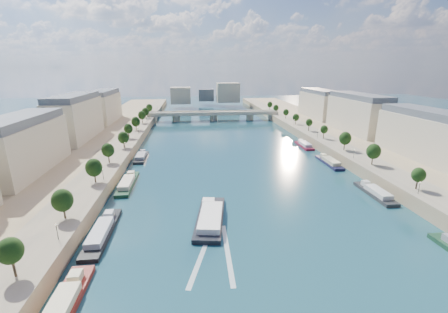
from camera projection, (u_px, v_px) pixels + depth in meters
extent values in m
plane|color=#0C2835|center=(234.00, 163.00, 145.21)|extent=(700.00, 700.00, 0.00)
cube|color=#9E8460|center=(78.00, 163.00, 136.67)|extent=(44.00, 520.00, 5.00)
cube|color=#9E8460|center=(373.00, 153.00, 152.31)|extent=(44.00, 520.00, 5.00)
cube|color=gray|center=(111.00, 157.00, 137.57)|extent=(14.00, 520.00, 0.10)
cube|color=gray|center=(346.00, 149.00, 149.95)|extent=(14.00, 520.00, 0.10)
cylinder|color=#382B1E|center=(19.00, 265.00, 59.20)|extent=(0.50, 0.50, 3.82)
ellipsoid|color=black|center=(15.00, 250.00, 58.17)|extent=(4.80, 4.80, 5.52)
cylinder|color=#382B1E|center=(66.00, 210.00, 82.04)|extent=(0.50, 0.50, 3.82)
ellipsoid|color=black|center=(64.00, 198.00, 81.02)|extent=(4.80, 4.80, 5.52)
cylinder|color=#382B1E|center=(93.00, 179.00, 104.89)|extent=(0.50, 0.50, 3.82)
ellipsoid|color=black|center=(91.00, 169.00, 103.86)|extent=(4.80, 4.80, 5.52)
cylinder|color=#382B1E|center=(110.00, 159.00, 127.74)|extent=(0.50, 0.50, 3.82)
ellipsoid|color=black|center=(109.00, 151.00, 126.71)|extent=(4.80, 4.80, 5.52)
cylinder|color=#382B1E|center=(122.00, 145.00, 150.58)|extent=(0.50, 0.50, 3.82)
ellipsoid|color=black|center=(121.00, 138.00, 149.55)|extent=(4.80, 4.80, 5.52)
cylinder|color=#382B1E|center=(130.00, 135.00, 173.43)|extent=(0.50, 0.50, 3.82)
ellipsoid|color=black|center=(130.00, 129.00, 172.40)|extent=(4.80, 4.80, 5.52)
cylinder|color=#382B1E|center=(137.00, 127.00, 196.28)|extent=(0.50, 0.50, 3.82)
ellipsoid|color=black|center=(137.00, 122.00, 195.25)|extent=(4.80, 4.80, 5.52)
cylinder|color=#382B1E|center=(143.00, 121.00, 219.12)|extent=(0.50, 0.50, 3.82)
ellipsoid|color=black|center=(142.00, 116.00, 218.09)|extent=(4.80, 4.80, 5.52)
cylinder|color=#382B1E|center=(147.00, 116.00, 241.97)|extent=(0.50, 0.50, 3.82)
ellipsoid|color=black|center=(147.00, 111.00, 240.94)|extent=(4.80, 4.80, 5.52)
cylinder|color=#382B1E|center=(150.00, 112.00, 264.82)|extent=(0.50, 0.50, 3.82)
ellipsoid|color=black|center=(150.00, 107.00, 263.79)|extent=(4.80, 4.80, 5.52)
cylinder|color=#382B1E|center=(415.00, 183.00, 101.60)|extent=(0.50, 0.50, 3.82)
ellipsoid|color=black|center=(417.00, 173.00, 100.58)|extent=(4.80, 4.80, 5.52)
cylinder|color=#382B1E|center=(373.00, 161.00, 124.45)|extent=(0.50, 0.50, 3.82)
ellipsoid|color=black|center=(375.00, 153.00, 123.42)|extent=(4.80, 4.80, 5.52)
cylinder|color=#382B1E|center=(345.00, 147.00, 147.30)|extent=(0.50, 0.50, 3.82)
ellipsoid|color=black|center=(346.00, 140.00, 146.27)|extent=(4.80, 4.80, 5.52)
cylinder|color=#382B1E|center=(324.00, 136.00, 170.14)|extent=(0.50, 0.50, 3.82)
ellipsoid|color=black|center=(324.00, 130.00, 169.11)|extent=(4.80, 4.80, 5.52)
cylinder|color=#382B1E|center=(308.00, 128.00, 192.99)|extent=(0.50, 0.50, 3.82)
ellipsoid|color=black|center=(308.00, 123.00, 191.96)|extent=(4.80, 4.80, 5.52)
cylinder|color=#382B1E|center=(295.00, 122.00, 215.84)|extent=(0.50, 0.50, 3.82)
ellipsoid|color=black|center=(295.00, 117.00, 214.81)|extent=(4.80, 4.80, 5.52)
cylinder|color=#382B1E|center=(285.00, 116.00, 238.68)|extent=(0.50, 0.50, 3.82)
ellipsoid|color=black|center=(285.00, 112.00, 237.65)|extent=(4.80, 4.80, 5.52)
cylinder|color=#382B1E|center=(276.00, 112.00, 261.53)|extent=(0.50, 0.50, 3.82)
ellipsoid|color=black|center=(277.00, 108.00, 260.50)|extent=(4.80, 4.80, 5.52)
cylinder|color=#382B1E|center=(269.00, 108.00, 284.38)|extent=(0.50, 0.50, 3.82)
ellipsoid|color=black|center=(270.00, 105.00, 283.35)|extent=(4.80, 4.80, 5.52)
cylinder|color=black|center=(57.00, 232.00, 70.87)|extent=(0.14, 0.14, 4.00)
sphere|color=#FFE5B2|center=(56.00, 224.00, 70.27)|extent=(0.36, 0.36, 0.36)
cylinder|color=black|center=(103.00, 175.00, 108.94)|extent=(0.14, 0.14, 4.00)
sphere|color=#FFE5B2|center=(102.00, 169.00, 108.34)|extent=(0.36, 0.36, 0.36)
cylinder|color=black|center=(125.00, 147.00, 147.02)|extent=(0.14, 0.14, 4.00)
sphere|color=#FFE5B2|center=(125.00, 143.00, 146.42)|extent=(0.36, 0.36, 0.36)
cylinder|color=black|center=(138.00, 130.00, 185.10)|extent=(0.14, 0.14, 4.00)
sphere|color=#FFE5B2|center=(138.00, 127.00, 184.50)|extent=(0.36, 0.36, 0.36)
cylinder|color=black|center=(147.00, 120.00, 223.18)|extent=(0.14, 0.14, 4.00)
sphere|color=#FFE5B2|center=(147.00, 117.00, 222.58)|extent=(0.36, 0.36, 0.36)
cylinder|color=black|center=(419.00, 188.00, 96.55)|extent=(0.14, 0.14, 4.00)
sphere|color=#FFE5B2|center=(420.00, 182.00, 95.95)|extent=(0.36, 0.36, 0.36)
cylinder|color=black|center=(354.00, 154.00, 134.63)|extent=(0.14, 0.14, 4.00)
sphere|color=#FFE5B2|center=(354.00, 150.00, 134.02)|extent=(0.36, 0.36, 0.36)
cylinder|color=black|center=(317.00, 135.00, 172.70)|extent=(0.14, 0.14, 4.00)
sphere|color=#FFE5B2|center=(318.00, 131.00, 172.10)|extent=(0.36, 0.36, 0.36)
cylinder|color=black|center=(294.00, 123.00, 210.78)|extent=(0.14, 0.14, 4.00)
sphere|color=#FFE5B2|center=(294.00, 120.00, 210.18)|extent=(0.36, 0.36, 0.36)
cylinder|color=black|center=(278.00, 114.00, 248.86)|extent=(0.14, 0.14, 4.00)
sphere|color=#FFE5B2|center=(278.00, 112.00, 248.26)|extent=(0.36, 0.36, 0.36)
cube|color=#C3B796|center=(23.00, 147.00, 115.50)|extent=(16.00, 52.00, 20.00)
cube|color=#474C54|center=(17.00, 117.00, 112.18)|extent=(14.72, 50.44, 3.20)
cube|color=#C3B796|center=(76.00, 121.00, 170.71)|extent=(16.00, 52.00, 20.00)
cube|color=#474C54|center=(73.00, 101.00, 167.39)|extent=(14.72, 50.44, 3.20)
cube|color=#C3B796|center=(104.00, 108.00, 225.92)|extent=(16.00, 52.00, 20.00)
cube|color=#474C54|center=(102.00, 92.00, 222.60)|extent=(14.72, 50.44, 3.20)
cube|color=#C3B796|center=(427.00, 136.00, 133.96)|extent=(16.00, 52.00, 20.00)
cube|color=#474C54|center=(432.00, 110.00, 130.64)|extent=(14.72, 50.44, 3.20)
cube|color=#C3B796|center=(357.00, 116.00, 189.17)|extent=(16.00, 52.00, 20.00)
cube|color=#474C54|center=(360.00, 97.00, 185.85)|extent=(14.72, 50.44, 3.20)
cube|color=#C3B796|center=(319.00, 105.00, 244.38)|extent=(16.00, 52.00, 20.00)
cube|color=#474C54|center=(320.00, 90.00, 241.06)|extent=(14.72, 50.44, 3.20)
cube|color=#C3B796|center=(181.00, 95.00, 337.85)|extent=(22.00, 18.00, 18.00)
cube|color=#C3B796|center=(228.00, 92.00, 352.77)|extent=(26.00, 20.00, 22.00)
cube|color=#474C54|center=(206.00, 95.00, 365.48)|extent=(18.00, 16.00, 14.00)
cube|color=#C1B79E|center=(214.00, 113.00, 258.55)|extent=(112.00, 11.00, 2.20)
cube|color=#C1B79E|center=(214.00, 113.00, 253.36)|extent=(112.00, 0.80, 0.90)
cube|color=#C1B79E|center=(213.00, 111.00, 262.88)|extent=(112.00, 0.80, 0.90)
cylinder|color=#C1B79E|center=(176.00, 118.00, 256.14)|extent=(6.40, 6.40, 5.00)
cylinder|color=#C1B79E|center=(214.00, 118.00, 259.61)|extent=(6.40, 6.40, 5.00)
cylinder|color=#C1B79E|center=(250.00, 117.00, 263.09)|extent=(6.40, 6.40, 5.00)
cube|color=#C1B79E|center=(153.00, 119.00, 253.97)|extent=(6.00, 12.00, 5.00)
cube|color=#C1B79E|center=(272.00, 117.00, 265.26)|extent=(6.00, 12.00, 5.00)
cube|color=black|center=(210.00, 219.00, 90.89)|extent=(11.67, 27.86, 1.93)
cube|color=white|center=(211.00, 217.00, 88.31)|extent=(8.88, 18.30, 1.74)
cube|color=white|center=(208.00, 202.00, 98.07)|extent=(4.30, 3.78, 1.80)
cube|color=silver|center=(202.00, 254.00, 74.46)|extent=(8.15, 25.36, 0.04)
cube|color=silver|center=(228.00, 252.00, 75.15)|extent=(1.93, 26.02, 0.04)
cube|color=maroon|center=(63.00, 309.00, 56.94)|extent=(5.00, 24.01, 1.80)
cube|color=beige|center=(58.00, 310.00, 54.63)|extent=(4.10, 13.20, 1.60)
cube|color=beige|center=(75.00, 276.00, 63.28)|extent=(2.50, 2.88, 1.80)
cube|color=black|center=(103.00, 233.00, 83.04)|extent=(5.00, 26.34, 1.80)
cube|color=#B5B8C1|center=(100.00, 232.00, 80.55)|extent=(4.10, 14.49, 1.60)
cube|color=#B5B8C1|center=(109.00, 214.00, 90.05)|extent=(2.50, 3.16, 1.80)
cube|color=#193F26|center=(128.00, 184.00, 117.71)|extent=(5.00, 25.08, 1.80)
cube|color=beige|center=(126.00, 182.00, 115.32)|extent=(4.10, 13.79, 1.60)
cube|color=beige|center=(131.00, 174.00, 124.36)|extent=(2.50, 3.01, 1.80)
cube|color=#232325|center=(142.00, 158.00, 151.91)|extent=(5.00, 19.94, 1.80)
cube|color=#97989F|center=(141.00, 156.00, 149.90)|extent=(4.10, 10.97, 1.60)
cube|color=#97989F|center=(143.00, 151.00, 157.09)|extent=(2.50, 2.39, 1.80)
cube|color=#28292B|center=(375.00, 194.00, 108.61)|extent=(5.00, 20.98, 1.80)
cube|color=silver|center=(378.00, 192.00, 106.52)|extent=(4.10, 11.54, 1.60)
cube|color=silver|center=(366.00, 183.00, 114.08)|extent=(2.50, 2.52, 1.80)
cube|color=#1A1937|center=(329.00, 163.00, 143.79)|extent=(5.00, 22.04, 1.80)
cube|color=beige|center=(331.00, 161.00, 141.63)|extent=(4.10, 12.12, 1.60)
cube|color=beige|center=(324.00, 156.00, 149.57)|extent=(2.50, 2.64, 1.80)
cube|color=maroon|center=(304.00, 146.00, 174.91)|extent=(5.00, 19.68, 1.80)
cube|color=silver|center=(305.00, 144.00, 172.93)|extent=(4.10, 10.83, 1.60)
cube|color=silver|center=(301.00, 141.00, 180.02)|extent=(2.50, 2.36, 1.80)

